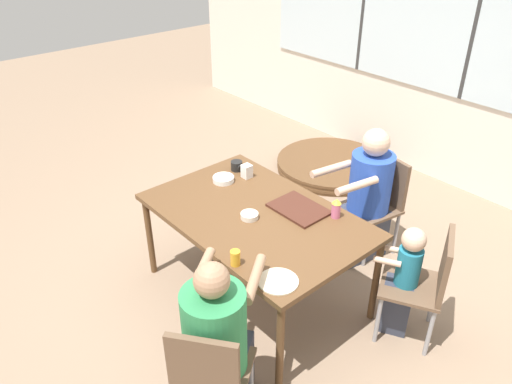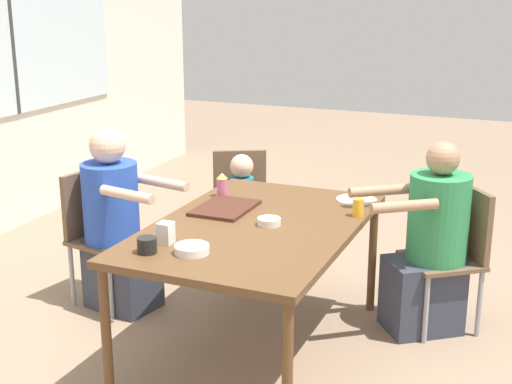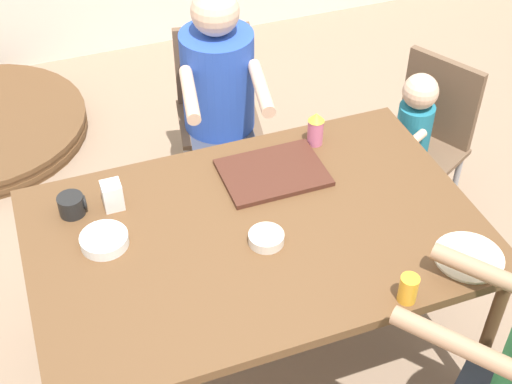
{
  "view_description": "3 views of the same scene",
  "coord_description": "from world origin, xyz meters",
  "px_view_note": "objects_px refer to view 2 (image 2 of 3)",
  "views": [
    {
      "loc": [
        2.25,
        -1.96,
        2.71
      ],
      "look_at": [
        0.0,
        0.0,
        0.93
      ],
      "focal_mm": 35.0,
      "sensor_mm": 36.0,
      "label": 1
    },
    {
      "loc": [
        -3.36,
        -1.42,
        1.98
      ],
      "look_at": [
        0.0,
        0.0,
        0.93
      ],
      "focal_mm": 50.0,
      "sensor_mm": 36.0,
      "label": 2
    },
    {
      "loc": [
        -0.63,
        -1.71,
        2.54
      ],
      "look_at": [
        0.0,
        0.0,
        0.93
      ],
      "focal_mm": 50.0,
      "sensor_mm": 36.0,
      "label": 3
    }
  ],
  "objects_px": {
    "sippy_cup": "(222,185)",
    "chair_for_woman_green_shirt": "(457,246)",
    "chair_for_man_blue_shirt": "(97,225)",
    "person_toddler": "(242,218)",
    "person_man_blue_shirt": "(116,229)",
    "coffee_mug": "(147,245)",
    "bowl_cereal": "(192,249)",
    "bowl_white_shallow": "(269,222)",
    "juice_glass": "(358,208)",
    "person_woman_green_shirt": "(430,249)",
    "chair_for_toddler": "(241,201)",
    "milk_carton_small": "(166,233)"
  },
  "relations": [
    {
      "from": "bowl_white_shallow",
      "to": "person_woman_green_shirt",
      "type": "bearing_deg",
      "value": -50.99
    },
    {
      "from": "chair_for_man_blue_shirt",
      "to": "bowl_cereal",
      "type": "height_order",
      "value": "chair_for_man_blue_shirt"
    },
    {
      "from": "sippy_cup",
      "to": "person_woman_green_shirt",
      "type": "bearing_deg",
      "value": -79.39
    },
    {
      "from": "person_man_blue_shirt",
      "to": "coffee_mug",
      "type": "xyz_separation_m",
      "value": [
        -0.79,
        -0.72,
        0.27
      ]
    },
    {
      "from": "person_woman_green_shirt",
      "to": "bowl_white_shallow",
      "type": "bearing_deg",
      "value": 91.95
    },
    {
      "from": "chair_for_woman_green_shirt",
      "to": "bowl_white_shallow",
      "type": "distance_m",
      "value": 1.18
    },
    {
      "from": "chair_for_toddler",
      "to": "juice_glass",
      "type": "relative_size",
      "value": 8.44
    },
    {
      "from": "chair_for_toddler",
      "to": "chair_for_woman_green_shirt",
      "type": "bearing_deg",
      "value": 139.48
    },
    {
      "from": "chair_for_woman_green_shirt",
      "to": "chair_for_man_blue_shirt",
      "type": "height_order",
      "value": "same"
    },
    {
      "from": "chair_for_toddler",
      "to": "person_woman_green_shirt",
      "type": "relative_size",
      "value": 0.75
    },
    {
      "from": "person_woman_green_shirt",
      "to": "milk_carton_small",
      "type": "xyz_separation_m",
      "value": [
        -1.09,
        1.14,
        0.3
      ]
    },
    {
      "from": "person_toddler",
      "to": "coffee_mug",
      "type": "relative_size",
      "value": 8.64
    },
    {
      "from": "sippy_cup",
      "to": "juice_glass",
      "type": "relative_size",
      "value": 1.46
    },
    {
      "from": "person_man_blue_shirt",
      "to": "sippy_cup",
      "type": "bearing_deg",
      "value": 118.7
    },
    {
      "from": "coffee_mug",
      "to": "person_toddler",
      "type": "bearing_deg",
      "value": 7.0
    },
    {
      "from": "chair_for_woman_green_shirt",
      "to": "bowl_cereal",
      "type": "bearing_deg",
      "value": 102.12
    },
    {
      "from": "person_woman_green_shirt",
      "to": "chair_for_man_blue_shirt",
      "type": "bearing_deg",
      "value": 64.29
    },
    {
      "from": "person_toddler",
      "to": "sippy_cup",
      "type": "distance_m",
      "value": 0.67
    },
    {
      "from": "bowl_white_shallow",
      "to": "chair_for_woman_green_shirt",
      "type": "bearing_deg",
      "value": -51.28
    },
    {
      "from": "chair_for_toddler",
      "to": "milk_carton_small",
      "type": "relative_size",
      "value": 7.84
    },
    {
      "from": "chair_for_toddler",
      "to": "person_toddler",
      "type": "relative_size",
      "value": 0.98
    },
    {
      "from": "bowl_cereal",
      "to": "juice_glass",
      "type": "bearing_deg",
      "value": -33.9
    },
    {
      "from": "chair_for_man_blue_shirt",
      "to": "sippy_cup",
      "type": "relative_size",
      "value": 5.77
    },
    {
      "from": "bowl_white_shallow",
      "to": "bowl_cereal",
      "type": "bearing_deg",
      "value": 160.94
    },
    {
      "from": "juice_glass",
      "to": "bowl_cereal",
      "type": "height_order",
      "value": "juice_glass"
    },
    {
      "from": "coffee_mug",
      "to": "bowl_cereal",
      "type": "xyz_separation_m",
      "value": [
        0.08,
        -0.2,
        -0.02
      ]
    },
    {
      "from": "chair_for_woman_green_shirt",
      "to": "person_toddler",
      "type": "height_order",
      "value": "person_toddler"
    },
    {
      "from": "juice_glass",
      "to": "bowl_cereal",
      "type": "relative_size",
      "value": 0.6
    },
    {
      "from": "person_man_blue_shirt",
      "to": "person_toddler",
      "type": "height_order",
      "value": "person_man_blue_shirt"
    },
    {
      "from": "person_toddler",
      "to": "person_man_blue_shirt",
      "type": "bearing_deg",
      "value": 26.6
    },
    {
      "from": "chair_for_man_blue_shirt",
      "to": "person_woman_green_shirt",
      "type": "xyz_separation_m",
      "value": [
        0.41,
        -2.04,
        -0.0
      ]
    },
    {
      "from": "chair_for_woman_green_shirt",
      "to": "person_toddler",
      "type": "bearing_deg",
      "value": 44.96
    },
    {
      "from": "chair_for_toddler",
      "to": "person_woman_green_shirt",
      "type": "bearing_deg",
      "value": 134.49
    },
    {
      "from": "person_man_blue_shirt",
      "to": "juice_glass",
      "type": "relative_size",
      "value": 11.4
    },
    {
      "from": "chair_for_woman_green_shirt",
      "to": "person_man_blue_shirt",
      "type": "xyz_separation_m",
      "value": [
        -0.54,
        2.01,
        0.01
      ]
    },
    {
      "from": "juice_glass",
      "to": "bowl_white_shallow",
      "type": "relative_size",
      "value": 0.8
    },
    {
      "from": "coffee_mug",
      "to": "milk_carton_small",
      "type": "relative_size",
      "value": 0.93
    },
    {
      "from": "bowl_cereal",
      "to": "person_toddler",
      "type": "bearing_deg",
      "value": 14.9
    },
    {
      "from": "person_toddler",
      "to": "milk_carton_small",
      "type": "bearing_deg",
      "value": 70.3
    },
    {
      "from": "coffee_mug",
      "to": "juice_glass",
      "type": "bearing_deg",
      "value": -39.67
    },
    {
      "from": "coffee_mug",
      "to": "bowl_cereal",
      "type": "bearing_deg",
      "value": -69.07
    },
    {
      "from": "chair_for_man_blue_shirt",
      "to": "person_woman_green_shirt",
      "type": "relative_size",
      "value": 0.75
    },
    {
      "from": "juice_glass",
      "to": "milk_carton_small",
      "type": "relative_size",
      "value": 0.93
    },
    {
      "from": "juice_glass",
      "to": "person_woman_green_shirt",
      "type": "bearing_deg",
      "value": -52.04
    },
    {
      "from": "chair_for_toddler",
      "to": "sippy_cup",
      "type": "xyz_separation_m",
      "value": [
        -0.67,
        -0.18,
        0.31
      ]
    },
    {
      "from": "sippy_cup",
      "to": "chair_for_woman_green_shirt",
      "type": "bearing_deg",
      "value": -76.32
    },
    {
      "from": "chair_for_woman_green_shirt",
      "to": "chair_for_man_blue_shirt",
      "type": "relative_size",
      "value": 1.0
    },
    {
      "from": "chair_for_man_blue_shirt",
      "to": "person_toddler",
      "type": "height_order",
      "value": "person_toddler"
    },
    {
      "from": "chair_for_woman_green_shirt",
      "to": "juice_glass",
      "type": "relative_size",
      "value": 8.44
    },
    {
      "from": "person_man_blue_shirt",
      "to": "sippy_cup",
      "type": "height_order",
      "value": "person_man_blue_shirt"
    }
  ]
}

